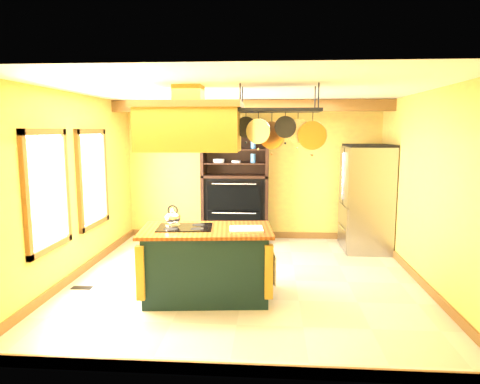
# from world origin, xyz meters

# --- Properties ---
(floor) EXTENTS (5.00, 5.00, 0.00)m
(floor) POSITION_xyz_m (0.00, 0.00, 0.00)
(floor) COLOR beige
(floor) RESTS_ON ground
(ceiling) EXTENTS (5.00, 5.00, 0.00)m
(ceiling) POSITION_xyz_m (0.00, 0.00, 2.70)
(ceiling) COLOR white
(ceiling) RESTS_ON wall_back
(wall_back) EXTENTS (5.00, 0.02, 2.70)m
(wall_back) POSITION_xyz_m (0.00, 2.50, 1.35)
(wall_back) COLOR #D5BF4D
(wall_back) RESTS_ON floor
(wall_front) EXTENTS (5.00, 0.02, 2.70)m
(wall_front) POSITION_xyz_m (0.00, -2.50, 1.35)
(wall_front) COLOR #D5BF4D
(wall_front) RESTS_ON floor
(wall_left) EXTENTS (0.02, 5.00, 2.70)m
(wall_left) POSITION_xyz_m (-2.50, 0.00, 1.35)
(wall_left) COLOR #D5BF4D
(wall_left) RESTS_ON floor
(wall_right) EXTENTS (0.02, 5.00, 2.70)m
(wall_right) POSITION_xyz_m (2.50, 0.00, 1.35)
(wall_right) COLOR #D5BF4D
(wall_right) RESTS_ON floor
(ceiling_beam) EXTENTS (5.00, 0.15, 0.20)m
(ceiling_beam) POSITION_xyz_m (0.00, 1.70, 2.59)
(ceiling_beam) COLOR brown
(ceiling_beam) RESTS_ON ceiling
(window_near) EXTENTS (0.06, 1.06, 1.56)m
(window_near) POSITION_xyz_m (-2.47, -0.80, 1.40)
(window_near) COLOR brown
(window_near) RESTS_ON wall_left
(window_far) EXTENTS (0.06, 1.06, 1.56)m
(window_far) POSITION_xyz_m (-2.47, 0.60, 1.40)
(window_far) COLOR brown
(window_far) RESTS_ON wall_left
(kitchen_island) EXTENTS (1.74, 1.08, 1.11)m
(kitchen_island) POSITION_xyz_m (-0.45, -0.72, 0.47)
(kitchen_island) COLOR black
(kitchen_island) RESTS_ON floor
(range_hood) EXTENTS (1.32, 0.75, 0.80)m
(range_hood) POSITION_xyz_m (-0.65, -0.72, 2.23)
(range_hood) COLOR #A46D29
(range_hood) RESTS_ON ceiling
(pot_rack) EXTENTS (1.11, 0.50, 0.77)m
(pot_rack) POSITION_xyz_m (0.46, -0.72, 2.27)
(pot_rack) COLOR black
(pot_rack) RESTS_ON ceiling
(refrigerator) EXTENTS (0.81, 0.96, 1.87)m
(refrigerator) POSITION_xyz_m (2.08, 1.75, 0.91)
(refrigerator) COLOR #92959A
(refrigerator) RESTS_ON floor
(hutch) EXTENTS (1.29, 0.58, 2.28)m
(hutch) POSITION_xyz_m (-0.32, 2.25, 0.88)
(hutch) COLOR black
(hutch) RESTS_ON floor
(floor_register) EXTENTS (0.28, 0.12, 0.01)m
(floor_register) POSITION_xyz_m (-2.22, -0.51, 0.01)
(floor_register) COLOR black
(floor_register) RESTS_ON floor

